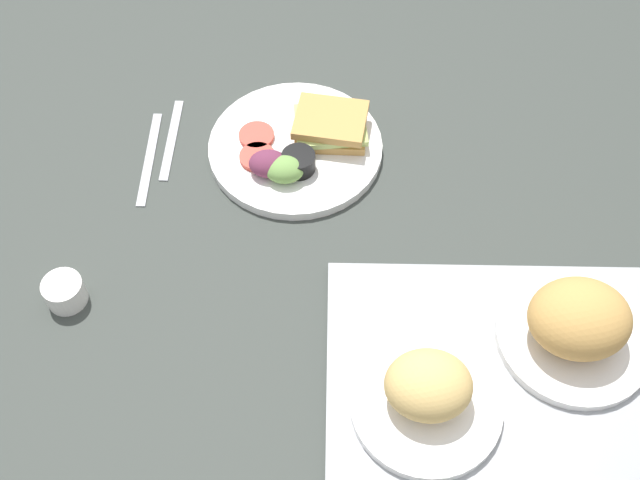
{
  "coord_description": "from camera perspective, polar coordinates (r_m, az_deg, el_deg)",
  "views": [
    {
      "loc": [
        0.86,
        66.59,
        96.19
      ],
      "look_at": [
        2.0,
        3.0,
        4.0
      ],
      "focal_mm": 44.75,
      "sensor_mm": 36.0,
      "label": 1
    }
  ],
  "objects": [
    {
      "name": "serving_tray",
      "position": [
        1.08,
        12.7,
        -9.4
      ],
      "size": [
        45.04,
        33.05,
        1.6
      ],
      "primitive_type": "cube",
      "rotation": [
        0.0,
        0.0,
        -0.0
      ],
      "color": "#9EA0A3",
      "rests_on": "ground_plane"
    },
    {
      "name": "plate_with_salad",
      "position": [
        1.26,
        -1.48,
        6.74
      ],
      "size": [
        27.46,
        27.46,
        5.4
      ],
      "color": "white",
      "rests_on": "ground_plane"
    },
    {
      "name": "fork",
      "position": [
        1.31,
        -10.57,
        7.11
      ],
      "size": [
        1.91,
        17.03,
        0.5
      ],
      "primitive_type": "cube",
      "rotation": [
        0.0,
        0.0,
        1.54
      ],
      "color": "#B7B7BC",
      "rests_on": "ground_plane"
    },
    {
      "name": "bread_plate_far",
      "position": [
        1.01,
        7.69,
        -10.82
      ],
      "size": [
        19.16,
        19.16,
        8.79
      ],
      "color": "white",
      "rests_on": "serving_tray"
    },
    {
      "name": "ground_plane",
      "position": [
        1.18,
        1.0,
        -0.33
      ],
      "size": [
        190.0,
        150.0,
        3.0
      ],
      "primitive_type": "cube",
      "color": "#383D38"
    },
    {
      "name": "espresso_cup",
      "position": [
        1.15,
        -17.79,
        -3.55
      ],
      "size": [
        5.6,
        5.6,
        4.0
      ],
      "primitive_type": "cylinder",
      "color": "silver",
      "rests_on": "ground_plane"
    },
    {
      "name": "knife",
      "position": [
        1.29,
        -12.1,
        5.77
      ],
      "size": [
        1.5,
        19.01,
        0.5
      ],
      "primitive_type": "cube",
      "rotation": [
        0.0,
        0.0,
        1.57
      ],
      "color": "#B7B7BC",
      "rests_on": "ground_plane"
    },
    {
      "name": "bread_plate_near",
      "position": [
        1.08,
        17.93,
        -5.75
      ],
      "size": [
        20.45,
        20.45,
        10.36
      ],
      "color": "white",
      "rests_on": "serving_tray"
    }
  ]
}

